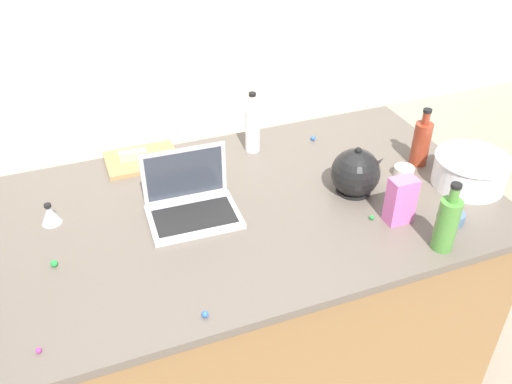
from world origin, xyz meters
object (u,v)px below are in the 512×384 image
bottle_soy (421,142)px  laptop (191,202)px  cutting_board (142,159)px  kitchen_timer (50,214)px  candy_bag (401,201)px  bottle_olive (447,223)px  ramekin_medium (453,218)px  bottle_vinegar (252,128)px  kettle (356,173)px  butter_stick_left (133,155)px  mixing_bowl_large (470,170)px  ramekin_small (404,171)px

bottle_soy → laptop: bearing=179.7°
cutting_board → kitchen_timer: kitchen_timer is taller
laptop → kitchen_timer: 0.48m
cutting_board → candy_bag: (0.74, -0.70, 0.08)m
laptop → kitchen_timer: (-0.46, 0.12, -0.01)m
bottle_olive → ramekin_medium: 0.17m
bottle_vinegar → cutting_board: (-0.45, 0.08, -0.09)m
ramekin_medium → candy_bag: bearing=156.4°
laptop → cutting_board: size_ratio=1.12×
laptop → kettle: bearing=-8.2°
ramekin_medium → cutting_board: bearing=139.6°
bottle_vinegar → bottle_olive: bottle_vinegar is taller
bottle_olive → cutting_board: 1.19m
cutting_board → butter_stick_left: size_ratio=2.59×
mixing_bowl_large → ramekin_small: size_ratio=3.61×
butter_stick_left → ramekin_medium: 1.23m
butter_stick_left → ramekin_medium: size_ratio=1.45×
bottle_vinegar → kitchen_timer: bottle_vinegar is taller
bottle_vinegar → bottle_olive: size_ratio=1.05×
kettle → kitchen_timer: size_ratio=2.77×
butter_stick_left → ramekin_medium: bearing=-39.4°
candy_bag → laptop: bearing=155.4°
mixing_bowl_large → kitchen_timer: size_ratio=3.60×
kettle → ramekin_small: bearing=5.6°
laptop → bottle_vinegar: 0.49m
kettle → mixing_bowl_large: bearing=-15.3°
bottle_olive → kettle: 0.40m
laptop → ramekin_small: bearing=-4.3°
kettle → kitchen_timer: (-1.06, 0.21, -0.04)m
mixing_bowl_large → kettle: kettle is taller
mixing_bowl_large → bottle_soy: 0.22m
bottle_olive → kitchen_timer: bottle_olive is taller
bottle_vinegar → bottle_olive: 0.87m
laptop → bottle_olive: bottle_olive is taller
mixing_bowl_large → ramekin_medium: bearing=-139.1°
ramekin_medium → candy_bag: (-0.17, 0.08, 0.07)m
laptop → candy_bag: (0.65, -0.30, 0.04)m
laptop → cutting_board: (-0.09, 0.41, -0.04)m
bottle_soy → kettle: bottle_soy is taller
bottle_soy → ramekin_small: (-0.10, -0.06, -0.08)m
bottle_vinegar → ramekin_medium: (0.47, -0.70, -0.08)m
bottle_soy → butter_stick_left: (-1.06, 0.41, -0.06)m
laptop → bottle_olive: bearing=-33.7°
ramekin_small → bottle_soy: bearing=28.9°
bottle_soy → ramekin_medium: (-0.11, -0.37, -0.08)m
mixing_bowl_large → kettle: size_ratio=1.30×
butter_stick_left → candy_bag: candy_bag is taller
laptop → mixing_bowl_large: size_ratio=1.15×
bottle_olive → ramekin_small: bearing=72.6°
laptop → butter_stick_left: (-0.13, 0.41, -0.01)m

